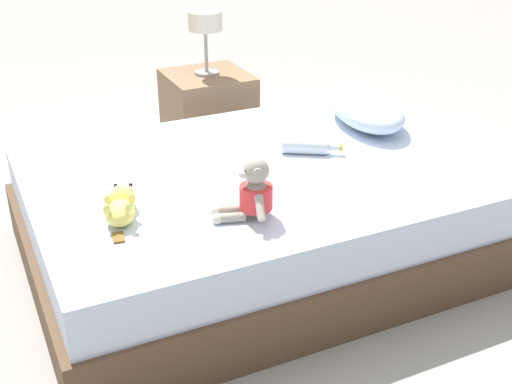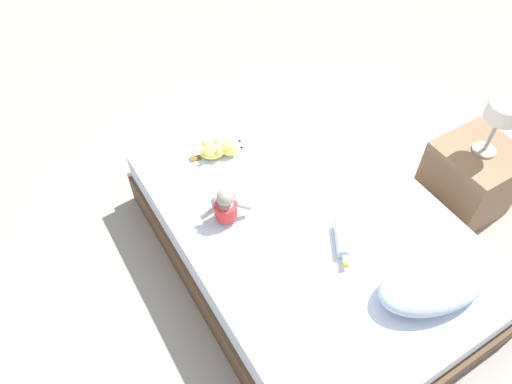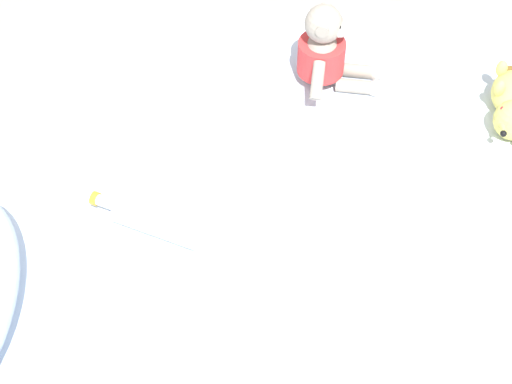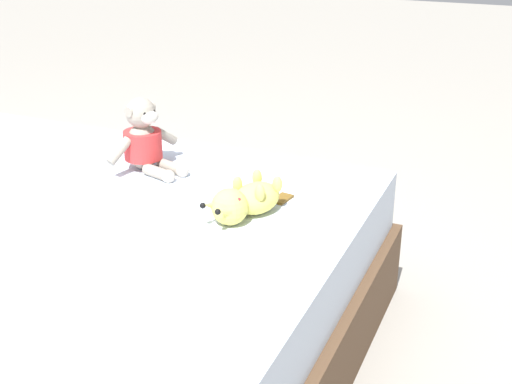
% 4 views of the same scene
% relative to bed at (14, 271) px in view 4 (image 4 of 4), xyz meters
% --- Properties ---
extents(ground_plane, '(16.00, 16.00, 0.00)m').
position_rel_bed_xyz_m(ground_plane, '(0.00, 0.00, -0.21)').
color(ground_plane, '#9E998E').
extents(bed, '(1.42, 2.02, 0.44)m').
position_rel_bed_xyz_m(bed, '(0.00, 0.00, 0.00)').
color(bed, brown).
rests_on(bed, ground_plane).
extents(plush_monkey, '(0.28, 0.24, 0.24)m').
position_rel_bed_xyz_m(plush_monkey, '(0.39, -0.23, 0.32)').
color(plush_monkey, '#9E9384').
rests_on(plush_monkey, bed).
extents(plush_yellow_creature, '(0.32, 0.18, 0.10)m').
position_rel_bed_xyz_m(plush_yellow_creature, '(0.19, -0.67, 0.27)').
color(plush_yellow_creature, '#EAE066').
rests_on(plush_yellow_creature, bed).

